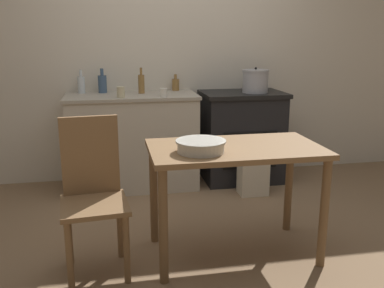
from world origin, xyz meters
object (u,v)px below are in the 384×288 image
object	(u,v)px
cup_center	(163,92)
work_table	(235,164)
bottle_center_left	(102,83)
mixing_bowl_large	(201,145)
stock_pot	(255,81)
bottle_far_left	(141,83)
bottle_left	(81,84)
stove	(241,136)
cup_center_right	(121,92)
flour_sack	(253,174)
bottle_mid_left	(176,84)
chair	(93,192)

from	to	relation	value
cup_center	work_table	bearing A→B (deg)	-76.74
cup_center	bottle_center_left	bearing A→B (deg)	144.87
work_table	mixing_bowl_large	size ratio (longest dim) A/B	3.60
stock_pot	cup_center	distance (m)	0.95
bottle_far_left	bottle_left	size ratio (longest dim) A/B	1.11
stove	stock_pot	distance (m)	0.58
stock_pot	bottle_far_left	bearing A→B (deg)	173.67
cup_center_right	bottle_left	bearing A→B (deg)	132.42
stove	cup_center_right	xyz separation A→B (m)	(-1.21, -0.22, 0.51)
flour_sack	bottle_mid_left	distance (m)	1.20
flour_sack	bottle_left	bearing A→B (deg)	157.83
bottle_mid_left	cup_center_right	bearing A→B (deg)	-142.56
bottle_left	bottle_center_left	world-z (taller)	bottle_center_left
bottle_far_left	cup_center	xyz separation A→B (m)	(0.18, -0.27, -0.06)
work_table	flour_sack	bearing A→B (deg)	64.59
work_table	chair	xyz separation A→B (m)	(-0.92, -0.01, -0.13)
stock_pot	cup_center_right	bearing A→B (deg)	-173.34
mixing_bowl_large	work_table	bearing A→B (deg)	20.76
flour_sack	cup_center	bearing A→B (deg)	163.44
cup_center	chair	bearing A→B (deg)	-115.09
bottle_far_left	bottle_center_left	world-z (taller)	bottle_far_left
chair	cup_center_right	world-z (taller)	cup_center_right
work_table	bottle_center_left	distance (m)	1.92
flour_sack	mixing_bowl_large	xyz separation A→B (m)	(-0.75, -1.15, 0.60)
flour_sack	cup_center	xyz separation A→B (m)	(-0.81, 0.24, 0.75)
work_table	bottle_mid_left	world-z (taller)	bottle_mid_left
bottle_left	cup_center_right	size ratio (longest dim) A/B	2.25
bottle_left	bottle_mid_left	distance (m)	0.93
work_table	cup_center	bearing A→B (deg)	103.26
chair	cup_center_right	xyz separation A→B (m)	(0.23, 1.31, 0.45)
stock_pot	bottle_mid_left	xyz separation A→B (m)	(-0.75, 0.28, -0.05)
bottle_mid_left	stove	bearing A→B (deg)	-18.35
mixing_bowl_large	cup_center	xyz separation A→B (m)	(-0.06, 1.39, 0.15)
stock_pot	cup_center	bearing A→B (deg)	-170.89
stove	bottle_left	distance (m)	1.68
chair	mixing_bowl_large	world-z (taller)	chair
stock_pot	bottle_left	world-z (taller)	stock_pot
stock_pot	bottle_center_left	bearing A→B (deg)	170.91
work_table	flour_sack	world-z (taller)	work_table
bottle_center_left	chair	bearing A→B (deg)	-92.16
mixing_bowl_large	flour_sack	bearing A→B (deg)	56.84
stove	cup_center	xyz separation A→B (m)	(-0.83, -0.21, 0.50)
bottle_far_left	stock_pot	bearing A→B (deg)	-6.33
flour_sack	stove	bearing A→B (deg)	87.53
work_table	stock_pot	distance (m)	1.62
mixing_bowl_large	bottle_mid_left	bearing A→B (deg)	86.09
mixing_bowl_large	bottle_mid_left	size ratio (longest dim) A/B	1.90
cup_center	mixing_bowl_large	bearing A→B (deg)	-87.73
mixing_bowl_large	bottle_left	distance (m)	1.97
bottle_left	chair	bearing A→B (deg)	-85.40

